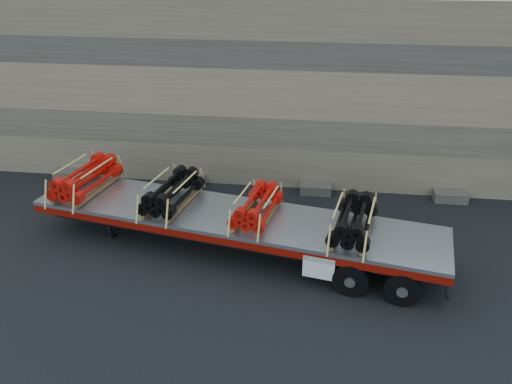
# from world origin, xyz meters

# --- Properties ---
(ground) EXTENTS (120.00, 120.00, 0.00)m
(ground) POSITION_xyz_m (0.00, 0.00, 0.00)
(ground) COLOR black
(ground) RESTS_ON ground
(rock_wall) EXTENTS (44.00, 3.00, 7.00)m
(rock_wall) POSITION_xyz_m (0.00, 6.50, 3.50)
(rock_wall) COLOR #7A6B54
(rock_wall) RESTS_ON ground
(trailer) EXTENTS (12.92, 4.71, 1.27)m
(trailer) POSITION_xyz_m (-0.47, 0.34, 0.63)
(trailer) COLOR #A6A8AD
(trailer) RESTS_ON ground
(bundle_front) EXTENTS (1.68, 2.67, 0.88)m
(bundle_front) POSITION_xyz_m (-5.52, 1.28, 1.71)
(bundle_front) COLOR red
(bundle_front) RESTS_ON trailer
(bundle_midfront) EXTENTS (1.59, 2.53, 0.84)m
(bundle_midfront) POSITION_xyz_m (-2.44, 0.71, 1.69)
(bundle_midfront) COLOR black
(bundle_midfront) RESTS_ON trailer
(bundle_midrear) EXTENTS (1.44, 2.30, 0.76)m
(bundle_midrear) POSITION_xyz_m (0.29, 0.20, 1.65)
(bundle_midrear) COLOR red
(bundle_midrear) RESTS_ON trailer
(bundle_rear) EXTENTS (1.54, 2.46, 0.81)m
(bundle_rear) POSITION_xyz_m (3.09, -0.32, 1.67)
(bundle_rear) COLOR black
(bundle_rear) RESTS_ON trailer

